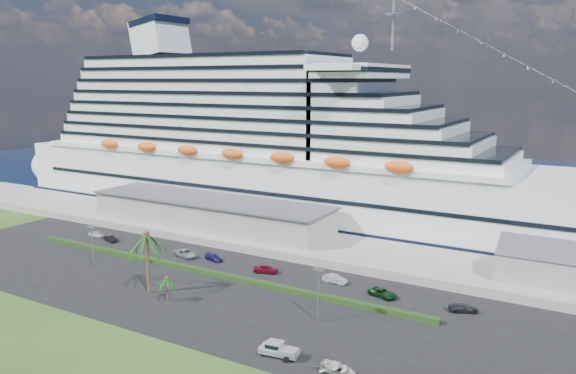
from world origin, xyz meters
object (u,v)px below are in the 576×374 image
Objects in this scene: cruise_ship at (275,152)px; pickup_truck at (278,349)px; boat_trailer at (338,368)px; parked_car_3 at (214,257)px.

cruise_ship is 34.48× the size of pickup_truck.
pickup_truck is 0.97× the size of boat_trailer.
boat_trailer is (50.75, -68.72, -15.52)m from cruise_ship.
pickup_truck is (41.89, -68.07, -15.54)m from cruise_ship.
parked_car_3 is 0.77× the size of pickup_truck.
pickup_truck reaches higher than parked_car_3.
parked_car_3 is at bearing 139.02° from pickup_truck.
pickup_truck is at bearing 175.80° from boat_trailer.
boat_trailer is (8.86, -0.65, 0.03)m from pickup_truck.
cruise_ship is 86.83m from boat_trailer.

